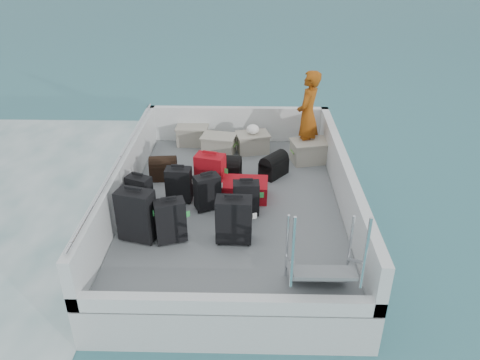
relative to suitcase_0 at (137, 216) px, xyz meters
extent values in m
plane|color=#1D5665|center=(1.28, 1.06, -1.00)|extent=(160.00, 160.00, 0.00)
cube|color=silver|center=(1.28, 1.06, -0.70)|extent=(3.60, 5.00, 0.60)
cube|color=slate|center=(1.28, 1.06, -0.39)|extent=(3.30, 4.70, 0.02)
cube|color=silver|center=(-0.45, 1.06, -0.03)|extent=(0.14, 5.00, 0.70)
cube|color=silver|center=(3.01, 1.06, -0.03)|extent=(0.14, 5.00, 0.70)
cube|color=silver|center=(1.28, 3.49, -0.03)|extent=(3.60, 0.14, 0.70)
cube|color=silver|center=(1.28, -1.37, -0.28)|extent=(3.60, 0.14, 0.20)
cylinder|color=silver|center=(-0.45, 1.06, 0.37)|extent=(0.04, 4.80, 0.04)
cube|color=black|center=(0.00, 0.00, 0.00)|extent=(0.55, 0.40, 0.76)
cube|color=black|center=(-0.13, 0.79, -0.10)|extent=(0.42, 0.34, 0.56)
cube|color=black|center=(0.43, 1.04, -0.09)|extent=(0.41, 0.26, 0.57)
cube|color=black|center=(0.47, -0.03, -0.06)|extent=(0.47, 0.36, 0.63)
cube|color=black|center=(0.90, 0.83, -0.10)|extent=(0.44, 0.37, 0.56)
cube|color=#A90D19|center=(0.90, 1.39, -0.06)|extent=(0.52, 0.39, 0.64)
cube|color=black|center=(1.33, -0.01, -0.04)|extent=(0.50, 0.30, 0.67)
cube|color=black|center=(1.49, 0.67, -0.11)|extent=(0.40, 0.24, 0.55)
cube|color=#A90D19|center=(1.45, 1.17, -0.23)|extent=(0.78, 0.53, 0.30)
cube|color=#A59F8F|center=(0.39, 3.26, -0.20)|extent=(0.60, 0.43, 0.35)
cube|color=#A59F8F|center=(0.94, 2.80, -0.20)|extent=(0.65, 0.50, 0.36)
cube|color=#A59F8F|center=(1.59, 2.92, -0.21)|extent=(0.65, 0.52, 0.35)
cube|color=#A59F8F|center=(2.64, 2.52, -0.19)|extent=(0.71, 0.56, 0.38)
ellipsoid|color=gold|center=(2.69, 2.67, -0.27)|extent=(0.28, 0.26, 0.22)
ellipsoid|color=white|center=(1.59, 2.92, 0.06)|extent=(0.24, 0.24, 0.18)
imported|color=#D06113|center=(2.58, 2.72, 0.45)|extent=(0.61, 0.72, 1.66)
camera|label=1|loc=(1.54, -5.34, 3.48)|focal=35.00mm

